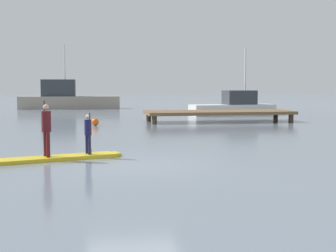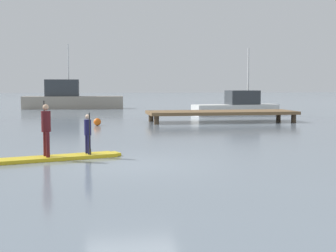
% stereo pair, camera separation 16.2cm
% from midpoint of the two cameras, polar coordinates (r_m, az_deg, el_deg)
% --- Properties ---
extents(ground_plane, '(240.00, 240.00, 0.00)m').
position_cam_midpoint_polar(ground_plane, '(13.38, -4.39, -4.45)').
color(ground_plane, slate).
extents(paddleboard_near, '(3.68, 1.76, 0.10)m').
position_cam_midpoint_polar(paddleboard_near, '(14.60, -12.77, -3.59)').
color(paddleboard_near, gold).
rests_on(paddleboard_near, ground).
extents(paddler_adult, '(0.33, 0.46, 1.59)m').
position_cam_midpoint_polar(paddler_adult, '(14.42, -14.14, -0.10)').
color(paddler_adult, '#4C1419').
rests_on(paddler_adult, paddleboard_near).
extents(paddler_child_solo, '(0.26, 0.39, 1.23)m').
position_cam_midpoint_polar(paddler_child_solo, '(14.76, -9.49, -0.66)').
color(paddler_child_solo, '#19194C').
rests_on(paddler_child_solo, paddleboard_near).
extents(fishing_boat_white_large, '(8.91, 2.42, 5.73)m').
position_cam_midpoint_polar(fishing_boat_white_large, '(45.15, -11.64, 3.07)').
color(fishing_boat_white_large, '#9E9384').
rests_on(fishing_boat_white_large, ground).
extents(motor_boat_small_navy, '(6.13, 2.33, 4.68)m').
position_cam_midpoint_polar(motor_boat_small_navy, '(34.90, 7.51, 2.26)').
color(motor_boat_small_navy, silver).
rests_on(motor_boat_small_navy, ground).
extents(floating_dock, '(8.47, 2.84, 0.64)m').
position_cam_midpoint_polar(floating_dock, '(28.68, 5.71, 1.54)').
color(floating_dock, brown).
rests_on(floating_dock, ground).
extents(mooring_buoy_mid, '(0.39, 0.39, 0.39)m').
position_cam_midpoint_polar(mooring_buoy_mid, '(26.18, -8.56, 0.46)').
color(mooring_buoy_mid, orange).
rests_on(mooring_buoy_mid, ground).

